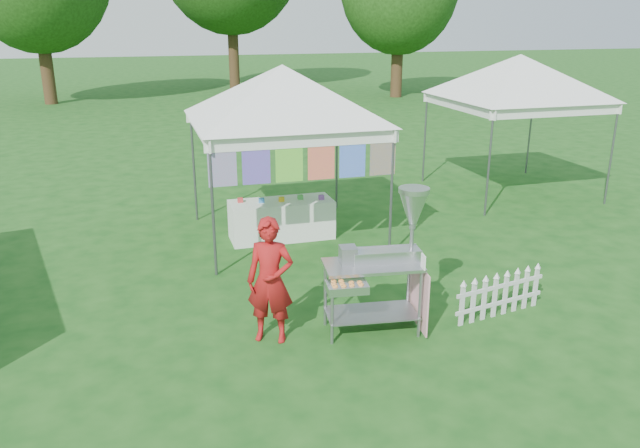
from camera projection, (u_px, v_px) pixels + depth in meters
name	position (u px, v px, depth m)	size (l,w,h in m)	color
ground	(349.00, 323.00, 8.01)	(120.00, 120.00, 0.00)	#154714
canopy_main	(282.00, 65.00, 10.25)	(4.24, 4.24, 3.45)	#59595E
canopy_right	(521.00, 55.00, 13.09)	(4.24, 4.24, 3.45)	#59595E
donut_cart	(389.00, 250.00, 7.51)	(1.39, 0.86, 1.82)	gray
vendor	(270.00, 281.00, 7.38)	(0.56, 0.37, 1.55)	#A11314
picket_fence	(500.00, 295.00, 8.13)	(1.42, 0.30, 0.56)	silver
display_table	(281.00, 219.00, 11.00)	(1.80, 0.70, 0.68)	white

